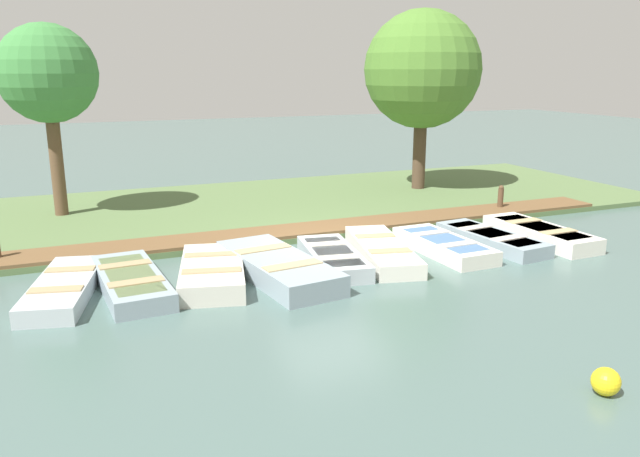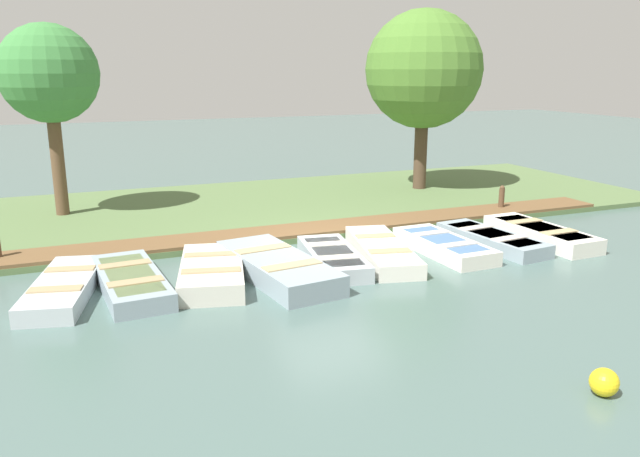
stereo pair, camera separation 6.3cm
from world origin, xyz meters
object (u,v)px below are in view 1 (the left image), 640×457
Objects in this scene: park_tree_left at (423,70)px; rowboat_4 at (333,258)px; rowboat_1 at (131,281)px; mooring_post_far at (500,200)px; rowboat_3 at (278,266)px; rowboat_8 at (540,233)px; buoy at (606,382)px; rowboat_2 at (212,272)px; park_tree_far_left at (48,75)px; rowboat_5 at (382,250)px; rowboat_0 at (64,287)px; rowboat_6 at (444,245)px; rowboat_7 at (491,239)px.

rowboat_4 is at bearing -42.98° from park_tree_left.
mooring_post_far reaches higher than rowboat_1.
rowboat_8 is at bearing 83.53° from rowboat_3.
park_tree_left is (-12.63, 4.90, 3.81)m from buoy.
rowboat_2 reaches higher than buoy.
park_tree_far_left is (-6.97, -3.90, 3.65)m from rowboat_3.
rowboat_1 is 0.91× the size of rowboat_5.
rowboat_6 is at bearing 101.41° from rowboat_0.
rowboat_4 is at bearing -93.02° from rowboat_8.
park_tree_far_left is at bearing -154.26° from buoy.
park_tree_far_left is at bearing -145.11° from rowboat_2.
rowboat_5 is 4.06× the size of mooring_post_far.
rowboat_8 reaches higher than rowboat_5.
rowboat_5 is at bearing -98.25° from rowboat_7.
buoy is 14.86m from park_tree_far_left.
rowboat_3 reaches higher than rowboat_5.
rowboat_0 is at bearing -81.59° from rowboat_2.
rowboat_4 is 2.70m from rowboat_6.
rowboat_0 is at bearing -78.02° from rowboat_5.
park_tree_left reaches higher than rowboat_5.
rowboat_5 is (-0.13, 3.79, -0.03)m from rowboat_2.
park_tree_left reaches higher than rowboat_6.
rowboat_3 is at bearing -69.53° from mooring_post_far.
rowboat_6 is (0.27, 7.96, 0.00)m from rowboat_0.
rowboat_5 is 5.73m from mooring_post_far.
park_tree_far_left is at bearing -109.51° from mooring_post_far.
rowboat_7 is at bearing 84.91° from rowboat_3.
rowboat_2 is at bearing 21.37° from park_tree_far_left.
rowboat_8 is at bearing 100.13° from rowboat_5.
rowboat_7 is 3.50m from mooring_post_far.
rowboat_7 is (-0.05, 1.35, -0.01)m from rowboat_6.
buoy is 0.07× the size of park_tree_far_left.
rowboat_4 is at bearing 93.73° from rowboat_3.
park_tree_left reaches higher than rowboat_3.
mooring_post_far is (-2.60, 6.36, 0.25)m from rowboat_4.
rowboat_3 is 4.02m from rowboat_6.
park_tree_far_left is (-6.64, -1.12, 3.69)m from rowboat_1.
rowboat_1 is 1.10× the size of rowboat_4.
rowboat_6 is at bearing -26.66° from park_tree_left.
rowboat_0 is 1.12× the size of rowboat_4.
rowboat_0 is 5.27m from rowboat_4.
rowboat_6 is 0.47× the size of park_tree_left.
rowboat_1 is at bearing -76.34° from mooring_post_far.
rowboat_4 is 0.54× the size of park_tree_far_left.
rowboat_1 is at bearing -57.85° from park_tree_left.
buoy is (6.46, 6.29, 0.01)m from rowboat_0.
mooring_post_far is at bearing 119.98° from rowboat_2.
park_tree_far_left is (-6.77, -7.92, 3.70)m from rowboat_6.
rowboat_2 is 3.80m from rowboat_5.
rowboat_5 is 1.50m from rowboat_6.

